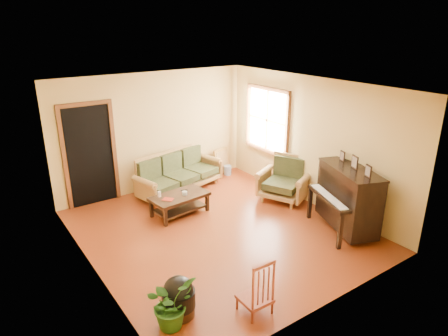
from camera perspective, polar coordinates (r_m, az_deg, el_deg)
floor at (r=7.36m, az=-0.74°, el=-8.90°), size 5.00×5.00×0.00m
doorway at (r=8.49m, az=-18.58°, el=1.60°), size 1.08×0.16×2.05m
window at (r=9.06m, az=6.20°, el=6.81°), size 0.12×1.36×1.46m
sofa at (r=8.89m, az=-6.31°, el=-0.62°), size 2.19×1.32×0.88m
coffee_table at (r=7.92m, az=-6.34°, el=-5.19°), size 1.17×0.72×0.41m
armchair at (r=8.44m, az=8.48°, el=-1.64°), size 1.21×1.23×0.94m
piano at (r=7.47m, az=17.29°, el=-4.35°), size 1.22×1.54×1.19m
footstool at (r=5.43m, az=-6.50°, el=-18.35°), size 0.55×0.55×0.41m
red_chair at (r=5.34m, az=4.47°, el=-16.36°), size 0.39×0.42×0.81m
leaning_frame at (r=9.91m, az=-0.31°, el=1.04°), size 0.50×0.23×0.65m
ceramic_crock at (r=9.88m, az=0.51°, el=-0.32°), size 0.24×0.24×0.23m
potted_plant at (r=5.21m, az=-7.68°, el=-18.60°), size 0.74×0.69×0.66m
book at (r=7.58m, az=-8.21°, el=-4.70°), size 0.24×0.25×0.02m
candle at (r=7.79m, az=-9.21°, el=-3.70°), size 0.08×0.08×0.11m
glass_jar at (r=7.82m, az=-5.64°, el=-3.58°), size 0.13×0.13×0.07m
remote at (r=8.02m, az=-5.73°, el=-3.17°), size 0.15×0.08×0.01m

